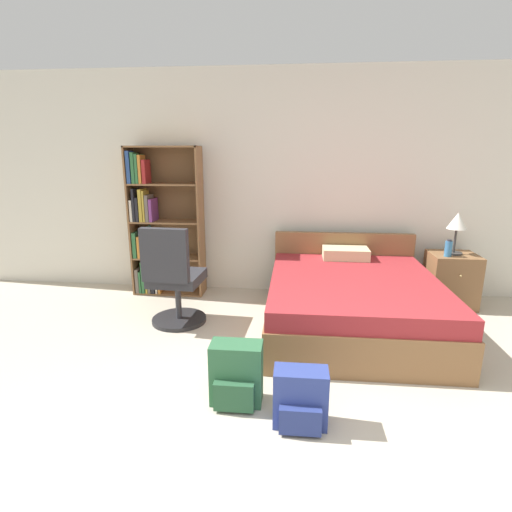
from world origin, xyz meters
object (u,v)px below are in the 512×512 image
Objects in this scene: office_chair at (174,281)px; backpack_green at (236,375)px; bookshelf at (157,224)px; bed at (351,300)px; backpack_blue at (300,399)px; water_bottle at (448,248)px; nightstand at (451,280)px; table_lamp at (457,224)px.

office_chair reaches higher than backpack_green.
bookshelf is 0.91× the size of bed.
backpack_green reaches higher than backpack_blue.
bookshelf is at bearing 160.55° from bed.
water_bottle is 0.50× the size of backpack_blue.
office_chair is 1.45m from backpack_green.
bookshelf is 4.65× the size of backpack_blue.
bed is 4.45× the size of backpack_green.
table_lamp is at bearing 163.19° from nightstand.
table_lamp is (3.36, -0.10, 0.09)m from bookshelf.
nightstand is 2.93m from backpack_green.
nightstand is at bearing 45.11° from water_bottle.
office_chair is at bearing -163.79° from nightstand.
backpack_blue is 0.47m from backpack_green.
bookshelf reaches higher than bed.
office_chair is 3.04m from table_lamp.
backpack_blue is (-1.67, -2.23, -0.75)m from table_lamp.
office_chair is 2.71× the size of backpack_blue.
water_bottle is (-0.11, -0.11, 0.38)m from nightstand.
bookshelf is 3.36m from table_lamp.
office_chair is 5.47× the size of water_bottle.
bookshelf reaches higher than backpack_green.
bookshelf is at bearing 125.90° from backpack_blue.
nightstand reaches higher than backpack_blue.
water_bottle reaches higher than bed.
water_bottle is at bearing 53.42° from backpack_blue.
office_chair is 1.86m from backpack_blue.
water_bottle reaches higher than backpack_blue.
office_chair is at bearing 123.34° from backpack_green.
office_chair is (0.47, -0.94, -0.38)m from bookshelf.
water_bottle is at bearing 43.84° from backpack_green.
backpack_blue is at bearing -127.05° from nightstand.
bookshelf is 2.55m from backpack_green.
bed reaches higher than nightstand.
bed is at bearing 55.33° from backpack_green.
backpack_green is (-0.94, -1.36, -0.06)m from bed.
bookshelf is at bearing 116.45° from office_chair.
table_lamp is at bearing 30.21° from bed.
backpack_blue is (1.22, -1.38, -0.28)m from office_chair.
water_bottle reaches higher than nightstand.
bed is at bearing -152.06° from water_bottle.
bed is at bearing -19.45° from bookshelf.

